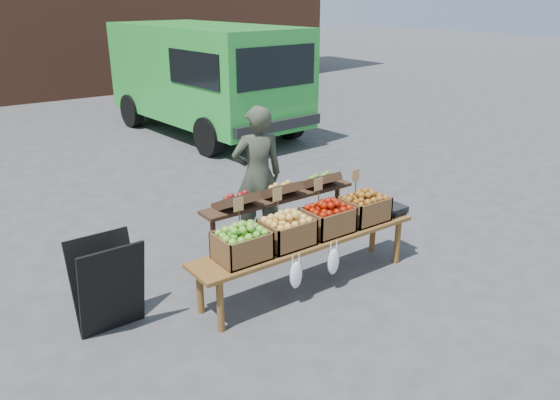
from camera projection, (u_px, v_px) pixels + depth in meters
ground at (232, 307)px, 5.58m from camera, size 80.00×80.00×0.00m
delivery_van at (206, 80)px, 12.23m from camera, size 2.83×5.49×2.39m
vendor at (258, 175)px, 6.80m from camera, size 0.74×0.60×1.76m
chalkboard_sign at (108, 285)px, 5.07m from camera, size 0.62×0.34×0.93m
back_table at (280, 218)px, 6.45m from camera, size 2.10×0.44×1.04m
display_bench at (307, 262)px, 5.90m from camera, size 2.70×0.56×0.57m
crate_golden_apples at (242, 246)px, 5.30m from camera, size 0.50×0.40×0.28m
crate_russet_pears at (287, 232)px, 5.60m from camera, size 0.50×0.40×0.28m
crate_red_apples at (328, 220)px, 5.90m from camera, size 0.50×0.40×0.28m
crate_green_apples at (364, 209)px, 6.21m from camera, size 0.50×0.40×0.28m
weighing_scale at (390, 209)px, 6.48m from camera, size 0.34×0.30×0.08m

